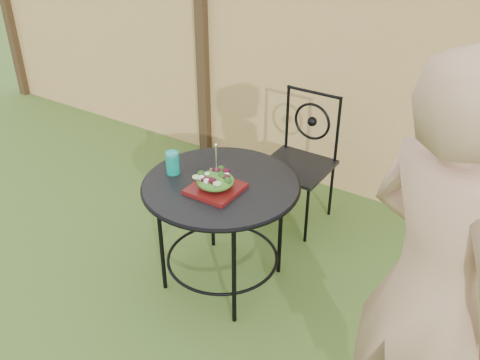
{
  "coord_description": "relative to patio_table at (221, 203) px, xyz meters",
  "views": [
    {
      "loc": [
        1.38,
        -1.4,
        2.31
      ],
      "look_at": [
        -0.05,
        0.8,
        0.75
      ],
      "focal_mm": 40.0,
      "sensor_mm": 36.0,
      "label": 1
    }
  ],
  "objects": [
    {
      "name": "fence",
      "position": [
        0.14,
        1.45,
        0.36
      ],
      "size": [
        8.0,
        0.12,
        1.9
      ],
      "color": "#E8BB73",
      "rests_on": "ground"
    },
    {
      "name": "patio_table",
      "position": [
        0.0,
        0.0,
        0.0
      ],
      "size": [
        0.92,
        0.92,
        0.72
      ],
      "color": "black",
      "rests_on": "ground"
    },
    {
      "name": "patio_chair",
      "position": [
        0.06,
        0.9,
        -0.08
      ],
      "size": [
        0.46,
        0.46,
        0.95
      ],
      "color": "black",
      "rests_on": "ground"
    },
    {
      "name": "diner",
      "position": [
        1.31,
        -0.52,
        0.35
      ],
      "size": [
        0.82,
        0.73,
        1.88
      ],
      "primitive_type": "imported",
      "rotation": [
        0.0,
        0.0,
        2.61
      ],
      "color": "#A1795C",
      "rests_on": "ground"
    },
    {
      "name": "salad_plate",
      "position": [
        0.02,
        -0.08,
        0.15
      ],
      "size": [
        0.27,
        0.27,
        0.02
      ],
      "primitive_type": "cube",
      "color": "#490C0A",
      "rests_on": "patio_table"
    },
    {
      "name": "salad",
      "position": [
        0.02,
        -0.08,
        0.2
      ],
      "size": [
        0.21,
        0.21,
        0.08
      ],
      "primitive_type": "ellipsoid",
      "color": "#235614",
      "rests_on": "salad_plate"
    },
    {
      "name": "fork",
      "position": [
        0.03,
        -0.08,
        0.33
      ],
      "size": [
        0.01,
        0.01,
        0.18
      ],
      "primitive_type": "cylinder",
      "color": "silver",
      "rests_on": "salad"
    },
    {
      "name": "drinking_glass",
      "position": [
        -0.3,
        -0.06,
        0.21
      ],
      "size": [
        0.08,
        0.08,
        0.14
      ],
      "primitive_type": "cylinder",
      "color": "#0C937B",
      "rests_on": "patio_table"
    }
  ]
}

